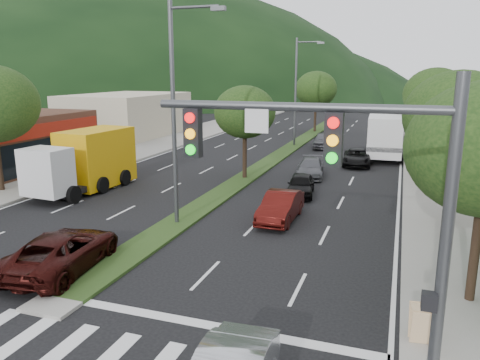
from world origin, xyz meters
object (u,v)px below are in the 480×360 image
at_px(a_frame_sign, 422,321).
at_px(car_queue_a, 301,185).
at_px(tree_r_b, 459,117).
at_px(tree_med_near, 245,112).
at_px(car_queue_d, 357,157).
at_px(motorhome, 385,134).
at_px(car_queue_c, 281,207).
at_px(tree_r_d, 435,95).
at_px(traffic_signal, 364,193).
at_px(car_queue_e, 323,140).
at_px(suv_maroon, 62,251).
at_px(tree_r_c, 444,110).
at_px(box_truck, 87,163).
at_px(streetlight_mid, 298,87).
at_px(car_queue_b, 311,168).
at_px(tree_r_e, 429,93).
at_px(tree_med_far, 316,89).
at_px(streetlight_near, 177,104).

bearing_deg(a_frame_sign, car_queue_a, 106.62).
relative_size(tree_r_b, car_queue_a, 1.92).
relative_size(tree_med_near, car_queue_d, 1.36).
xyz_separation_m(motorhome, a_frame_sign, (2.16, -29.10, -1.16)).
distance_m(car_queue_a, car_queue_d, 10.25).
xyz_separation_m(tree_r_b, car_queue_c, (-7.56, -1.85, -4.35)).
distance_m(tree_r_d, motorhome, 4.93).
distance_m(traffic_signal, motorhome, 31.82).
bearing_deg(tree_r_b, tree_r_d, 90.00).
relative_size(tree_med_near, car_queue_c, 1.45).
bearing_deg(car_queue_e, motorhome, -30.12).
relative_size(car_queue_a, a_frame_sign, 2.78).
bearing_deg(traffic_signal, motorhome, 91.25).
relative_size(tree_r_d, suv_maroon, 1.38).
xyz_separation_m(tree_r_c, box_truck, (-19.95, -7.88, -3.06)).
bearing_deg(car_queue_a, tree_r_d, 55.12).
distance_m(streetlight_mid, car_queue_d, 11.28).
xyz_separation_m(tree_r_d, car_queue_b, (-7.99, -9.85, -4.57)).
height_order(tree_r_c, tree_r_e, tree_r_e).
bearing_deg(tree_r_b, motorhome, 101.41).
bearing_deg(motorhome, tree_r_e, 67.18).
bearing_deg(tree_r_e, suv_maroon, -109.60).
distance_m(tree_r_e, car_queue_c, 31.08).
relative_size(streetlight_mid, car_queue_d, 2.26).
bearing_deg(tree_med_near, a_frame_sign, -58.22).
relative_size(tree_med_far, motorhome, 0.74).
height_order(tree_r_b, car_queue_d, tree_r_b).
bearing_deg(car_queue_a, tree_r_e, 65.24).
distance_m(tree_r_e, suv_maroon, 40.55).
bearing_deg(motorhome, tree_r_b, -81.01).
relative_size(tree_r_e, box_truck, 0.91).
bearing_deg(motorhome, car_queue_c, -103.43).
bearing_deg(traffic_signal, streetlight_mid, 104.33).
relative_size(tree_med_near, suv_maroon, 1.16).
relative_size(tree_r_b, tree_r_d, 0.97).
bearing_deg(a_frame_sign, tree_med_near, 114.95).
bearing_deg(streetlight_mid, tree_med_near, -90.78).
xyz_separation_m(streetlight_mid, box_truck, (-8.15, -20.88, -3.90)).
distance_m(tree_r_d, streetlight_near, 24.97).
relative_size(tree_r_d, tree_r_e, 1.07).
xyz_separation_m(car_queue_e, motorhome, (5.51, -2.61, 1.16)).
height_order(tree_r_b, car_queue_c, tree_r_b).
height_order(car_queue_a, motorhome, motorhome).
bearing_deg(car_queue_d, traffic_signal, -88.27).
bearing_deg(tree_med_near, traffic_signal, -65.20).
bearing_deg(motorhome, streetlight_mid, 158.30).
height_order(tree_med_far, streetlight_near, streetlight_near).
height_order(tree_med_near, car_queue_b, tree_med_near).
height_order(tree_r_d, a_frame_sign, tree_r_d).
xyz_separation_m(tree_r_b, tree_r_c, (0.00, 8.00, -0.29)).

